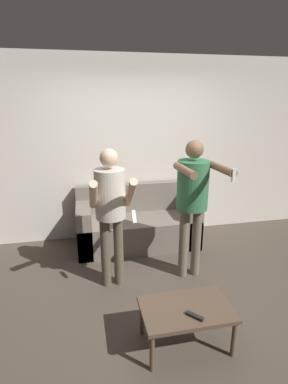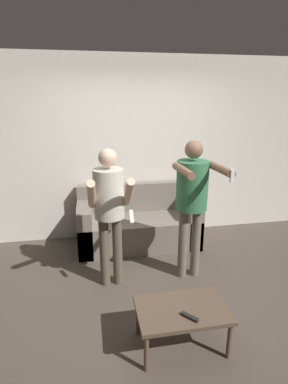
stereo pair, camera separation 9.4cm
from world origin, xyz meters
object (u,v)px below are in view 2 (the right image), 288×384
Objects in this scene: couch at (138,225)px; coffee_table at (182,313)px; person_standing_left at (109,204)px; person_standing_right at (192,194)px; remote_on_table at (190,317)px.

couch is 2.00m from coffee_table.
person_standing_left reaches higher than couch.
person_standing_right is at bearing -0.06° from person_standing_left.
couch is at bearing 64.24° from person_standing_left.
person_standing_right reaches higher than coffee_table.
coffee_table is at bearing -111.81° from person_standing_right.
coffee_table is 5.72× the size of remote_on_table.
person_standing_right is at bearing 71.46° from remote_on_table.
person_standing_left reaches higher than coffee_table.
person_standing_left is 0.96× the size of person_standing_right.
remote_on_table is (0.08, -2.13, 0.09)m from couch.
person_standing_right reaches higher than remote_on_table.
coffee_table is at bearing -88.37° from couch.
person_standing_right reaches higher than couch.
couch is 2.13m from remote_on_table.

